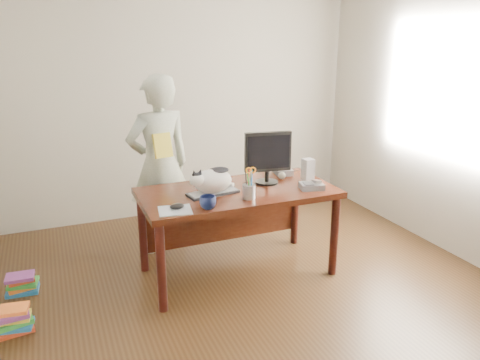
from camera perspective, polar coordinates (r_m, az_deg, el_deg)
name	(u,v)px	position (r m, az deg, el deg)	size (l,w,h in m)	color
room	(271,131)	(3.16, 3.84, 5.92)	(4.50, 4.50, 4.50)	black
desk	(234,204)	(3.96, -0.71, -2.91)	(1.60, 0.80, 0.75)	black
keyboard	(213,193)	(3.75, -3.32, -1.57)	(0.43, 0.22, 0.02)	black
cat	(211,180)	(3.70, -3.51, -0.02)	(0.41, 0.25, 0.23)	white
monitor	(268,155)	(3.95, 3.41, 3.08)	(0.40, 0.22, 0.45)	black
pen_cup	(249,190)	(3.63, 1.12, -1.20)	(0.11, 0.11, 0.25)	#9C9DA2
mousepad	(175,210)	(3.43, -7.92, -3.67)	(0.27, 0.25, 0.01)	#B2B7BF
mouse	(177,206)	(3.45, -7.70, -3.18)	(0.12, 0.09, 0.04)	black
coffee_mug	(208,202)	(3.43, -3.94, -2.75)	(0.12, 0.12, 0.10)	#0D1435
phone	(312,185)	(3.91, 8.78, -0.67)	(0.22, 0.18, 0.09)	#5D5D62
speaker	(308,170)	(4.13, 8.28, 1.27)	(0.09, 0.10, 0.19)	#A7A7AA
baseball	(282,176)	(4.14, 5.13, 0.55)	(0.07, 0.07, 0.07)	beige
book_stack	(206,177)	(4.08, -4.17, 0.32)	(0.25, 0.22, 0.08)	#441212
calculator	(283,171)	(4.30, 5.23, 1.12)	(0.18, 0.22, 0.06)	#5D5D62
person	(159,165)	(4.34, -9.80, 1.77)	(0.60, 0.40, 1.65)	beige
held_book	(163,146)	(4.13, -9.42, 4.17)	(0.17, 0.12, 0.22)	gold
book_pile_a	(14,320)	(3.71, -25.81, -15.13)	(0.27, 0.22, 0.18)	#BB361A
book_pile_b	(22,284)	(4.20, -25.07, -11.39)	(0.26, 0.20, 0.15)	#1B61A4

